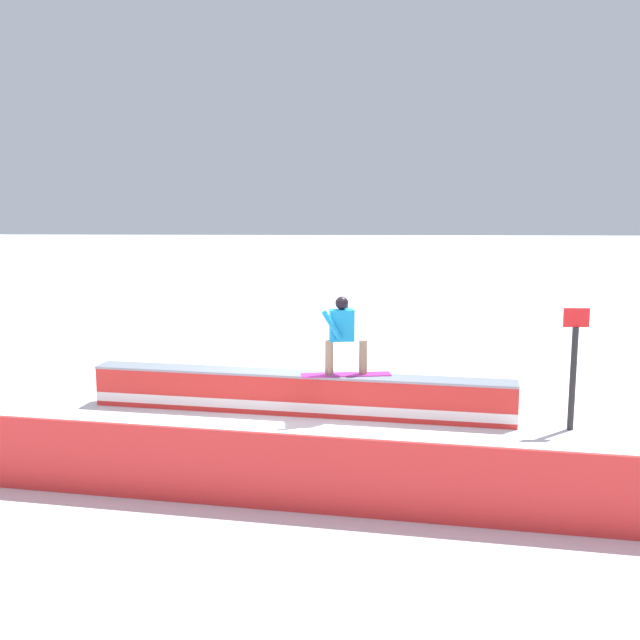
% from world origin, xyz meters
% --- Properties ---
extents(ground_plane, '(120.00, 120.00, 0.00)m').
position_xyz_m(ground_plane, '(0.00, 0.00, 0.00)').
color(ground_plane, white).
extents(grind_box, '(7.28, 1.65, 0.72)m').
position_xyz_m(grind_box, '(0.00, 0.00, 0.32)').
color(grind_box, red).
rests_on(grind_box, ground_plane).
extents(snowboarder, '(1.53, 0.50, 1.34)m').
position_xyz_m(snowboarder, '(-0.76, 0.14, 1.43)').
color(snowboarder, '#B82996').
rests_on(snowboarder, grind_box).
extents(safety_fence, '(12.75, 2.10, 0.95)m').
position_xyz_m(safety_fence, '(0.00, 3.97, 0.47)').
color(safety_fence, red).
rests_on(safety_fence, ground_plane).
extents(trail_marker, '(0.40, 0.10, 1.97)m').
position_xyz_m(trail_marker, '(-4.41, 0.74, 1.05)').
color(trail_marker, '#262628').
rests_on(trail_marker, ground_plane).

